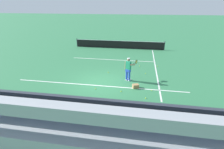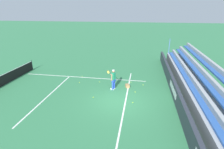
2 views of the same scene
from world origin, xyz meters
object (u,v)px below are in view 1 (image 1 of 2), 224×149
Objects in this scene: tennis_ball_by_box at (152,90)px; tennis_ball_far_left at (140,66)px; ball_box_cardboard at (136,86)px; tennis_ball_near_player at (108,72)px; tennis_ball_far_right at (95,89)px; tennis_ball_toward_net at (121,91)px; tennis_ball_stray_back at (157,66)px; tennis_player at (128,69)px; tennis_net at (119,44)px; tennis_ball_midcourt at (145,74)px; tennis_ball_on_baseline at (146,98)px.

tennis_ball_by_box and tennis_ball_far_left have the same top height.
tennis_ball_near_player is at bearing 134.16° from ball_box_cardboard.
tennis_ball_far_right and tennis_ball_toward_net have the same top height.
tennis_ball_stray_back is 5.96m from tennis_ball_toward_net.
tennis_ball_stray_back is at bearing 82.18° from tennis_ball_by_box.
tennis_ball_stray_back is 1.58m from tennis_ball_far_left.
tennis_ball_by_box is (-0.67, -4.87, 0.00)m from tennis_ball_stray_back.
tennis_player reaches higher than tennis_ball_far_left.
tennis_ball_far_right is 0.01× the size of tennis_net.
tennis_ball_by_box and tennis_ball_toward_net have the same top height.
tennis_ball_far_left is 1.00× the size of tennis_ball_near_player.
tennis_ball_midcourt and tennis_ball_on_baseline have the same top height.
tennis_ball_midcourt is 1.82m from tennis_ball_far_left.
tennis_ball_far_right is at bearing 176.71° from tennis_ball_toward_net.
ball_box_cardboard is at bearing 167.92° from tennis_ball_by_box.
tennis_ball_far_left is (0.17, 4.38, -0.10)m from ball_box_cardboard.
ball_box_cardboard is 4.39m from tennis_ball_far_left.
tennis_ball_far_left is at bearing 76.62° from tennis_player.
ball_box_cardboard reaches higher than tennis_ball_by_box.
tennis_player is at bearing 40.80° from tennis_ball_far_right.
tennis_ball_far_right is 1.00× the size of tennis_ball_near_player.
tennis_ball_on_baseline is at bearing -89.98° from tennis_ball_midcourt.
ball_box_cardboard is 2.69m from tennis_ball_far_right.
tennis_ball_stray_back and tennis_ball_toward_net have the same top height.
tennis_ball_toward_net is (-1.56, -3.34, 0.00)m from tennis_ball_midcourt.
tennis_ball_toward_net is (-0.30, -1.84, -0.86)m from tennis_player.
tennis_ball_by_box and tennis_ball_near_player have the same top height.
tennis_player is at bearing 80.66° from tennis_ball_toward_net.
tennis_ball_on_baseline is 1.00× the size of tennis_ball_stray_back.
ball_box_cardboard reaches higher than tennis_ball_far_left.
tennis_ball_stray_back is 4.92m from tennis_ball_by_box.
tennis_player reaches higher than ball_box_cardboard.
tennis_ball_far_right is at bearing -174.09° from tennis_ball_by_box.
tennis_ball_toward_net is at bearing 158.10° from tennis_ball_on_baseline.
ball_box_cardboard reaches higher than tennis_ball_near_player.
tennis_net is (-3.20, 8.19, 0.46)m from tennis_ball_midcourt.
ball_box_cardboard is 11.12m from tennis_net.
tennis_ball_far_right is (-4.35, -5.25, 0.00)m from tennis_ball_stray_back.
tennis_ball_toward_net is at bearing -115.08° from tennis_ball_midcourt.
tennis_ball_on_baseline is at bearing -51.32° from tennis_ball_near_player.
tennis_net reaches higher than tennis_ball_by_box.
tennis_ball_midcourt is at bearing 4.40° from tennis_ball_near_player.
tennis_ball_near_player is (-3.39, 2.63, 0.00)m from tennis_ball_by_box.
tennis_player is 2.13m from tennis_ball_midcourt.
ball_box_cardboard is at bearing -104.04° from tennis_ball_midcourt.
tennis_ball_far_left is at bearing 100.91° from tennis_ball_by_box.
tennis_ball_toward_net is at bearing -99.34° from tennis_player.
tennis_ball_midcourt is 3.00m from tennis_ball_near_player.
tennis_ball_by_box is at bearing -81.98° from tennis_ball_midcourt.
tennis_ball_midcourt is 2.28m from tennis_ball_stray_back.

